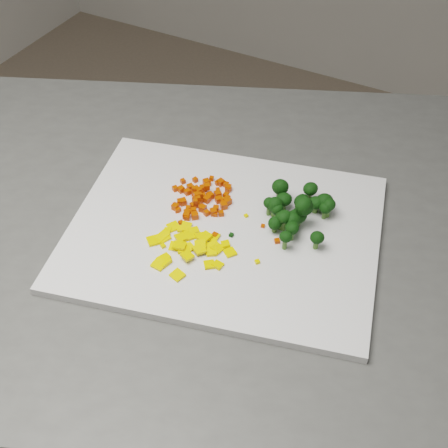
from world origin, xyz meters
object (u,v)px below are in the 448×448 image
at_px(carrot_pile, 201,192).
at_px(cutting_board, 224,232).
at_px(broccoli_pile, 300,211).
at_px(counter_block, 207,379).
at_px(pepper_pile, 192,245).

bearing_deg(carrot_pile, cutting_board, -34.18).
distance_m(cutting_board, carrot_pile, 0.08).
xyz_separation_m(carrot_pile, broccoli_pile, (0.16, 0.02, 0.01)).
height_order(counter_block, pepper_pile, pepper_pile).
relative_size(counter_block, cutting_board, 2.40).
bearing_deg(broccoli_pile, pepper_pile, -135.19).
height_order(cutting_board, pepper_pile, pepper_pile).
height_order(carrot_pile, broccoli_pile, broccoli_pile).
bearing_deg(counter_block, pepper_pile, -71.05).
xyz_separation_m(cutting_board, carrot_pile, (-0.06, 0.04, 0.02)).
xyz_separation_m(carrot_pile, pepper_pile, (0.04, -0.10, -0.01)).
relative_size(counter_block, carrot_pile, 10.81).
distance_m(pepper_pile, broccoli_pile, 0.17).
bearing_deg(pepper_pile, broccoli_pile, 44.81).
relative_size(cutting_board, pepper_pile, 3.88).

